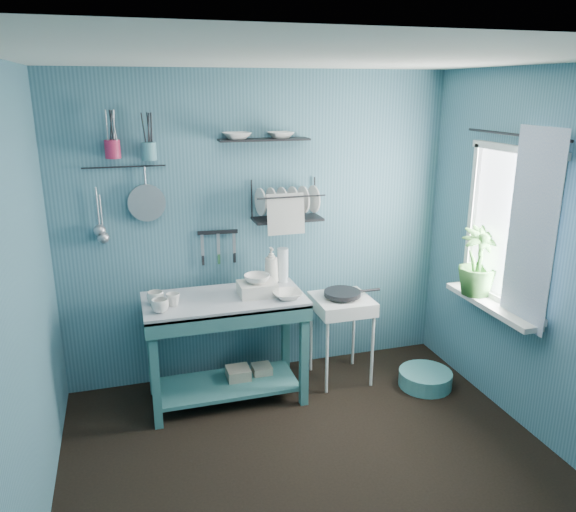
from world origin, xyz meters
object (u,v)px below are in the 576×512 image
object	(u,v)px
potted_plant	(478,262)
floor_basin	(425,379)
mug_right	(156,298)
storage_tin_small	(262,376)
hotplate_stand	(341,338)
mug_mid	(173,300)
soap_bottle	(271,266)
water_bottle	(283,265)
dish_rack	(287,200)
work_counter	(226,349)
frying_pan	(342,293)
utensil_cup_teal	(149,151)
mug_left	(160,306)
utensil_cup_magenta	(113,149)
storage_tin_large	(238,381)
colander	(147,203)
wash_tub	(257,289)

from	to	relation	value
potted_plant	floor_basin	distance (m)	1.08
mug_right	storage_tin_small	xyz separation A→B (m)	(0.80, 0.08, -0.80)
hotplate_stand	mug_mid	bearing A→B (deg)	174.21
floor_basin	mug_right	bearing A→B (deg)	172.49
mug_right	soap_bottle	world-z (taller)	soap_bottle
potted_plant	mug_mid	bearing A→B (deg)	170.79
water_bottle	dish_rack	distance (m)	0.52
work_counter	frying_pan	world-z (taller)	work_counter
floor_basin	potted_plant	bearing A→B (deg)	-27.93
floor_basin	hotplate_stand	bearing A→B (deg)	151.83
hotplate_stand	utensil_cup_teal	world-z (taller)	utensil_cup_teal
potted_plant	floor_basin	size ratio (longest dim) A/B	1.22
mug_left	mug_right	world-z (taller)	same
mug_right	floor_basin	xyz separation A→B (m)	(2.09, -0.28, -0.83)
work_counter	storage_tin_small	size ratio (longest dim) A/B	6.00
soap_bottle	frying_pan	size ratio (longest dim) A/B	1.00
storage_tin_small	floor_basin	world-z (taller)	storage_tin_small
floor_basin	utensil_cup_magenta	bearing A→B (deg)	164.72
work_counter	mug_right	world-z (taller)	mug_right
water_bottle	floor_basin	size ratio (longest dim) A/B	0.65
storage_tin_large	mug_right	bearing A→B (deg)	-175.24
dish_rack	storage_tin_small	bearing A→B (deg)	-140.85
water_bottle	storage_tin_small	world-z (taller)	water_bottle
utensil_cup_teal	floor_basin	world-z (taller)	utensil_cup_teal
dish_rack	colander	size ratio (longest dim) A/B	1.96
mug_left	soap_bottle	distance (m)	0.97
soap_bottle	dish_rack	size ratio (longest dim) A/B	0.54
mug_right	utensil_cup_teal	xyz separation A→B (m)	(0.04, 0.35, 1.01)
hotplate_stand	utensil_cup_magenta	world-z (taller)	utensil_cup_magenta
work_counter	wash_tub	world-z (taller)	wash_tub
wash_tub	hotplate_stand	size ratio (longest dim) A/B	0.39
mug_left	mug_mid	distance (m)	0.14
mug_left	floor_basin	bearing A→B (deg)	-3.20
utensil_cup_teal	colander	size ratio (longest dim) A/B	0.46
work_counter	frying_pan	bearing A→B (deg)	-6.48
frying_pan	colander	bearing A→B (deg)	167.46
mug_mid	utensil_cup_teal	world-z (taller)	utensil_cup_teal
storage_tin_large	storage_tin_small	size ratio (longest dim) A/B	1.10
work_counter	frying_pan	xyz separation A→B (m)	(0.97, 0.06, 0.33)
soap_bottle	mug_left	bearing A→B (deg)	-158.20
utensil_cup_teal	colander	distance (m)	0.39
soap_bottle	mug_mid	bearing A→B (deg)	-162.00
utensil_cup_teal	storage_tin_small	bearing A→B (deg)	-19.85
mug_mid	potted_plant	bearing A→B (deg)	-9.21
storage_tin_large	storage_tin_small	bearing A→B (deg)	8.53
utensil_cup_magenta	mug_mid	bearing A→B (deg)	-51.46
dish_rack	utensil_cup_magenta	size ratio (longest dim) A/B	4.23
water_bottle	hotplate_stand	distance (m)	0.79
soap_bottle	utensil_cup_magenta	size ratio (longest dim) A/B	2.30
work_counter	frying_pan	distance (m)	1.03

